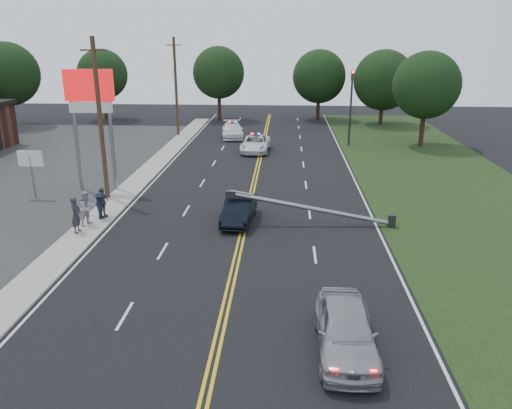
# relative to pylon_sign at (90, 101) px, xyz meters

# --- Properties ---
(ground) EXTENTS (120.00, 120.00, 0.00)m
(ground) POSITION_rel_pylon_sign_xyz_m (10.50, -14.00, -6.00)
(ground) COLOR black
(ground) RESTS_ON ground
(sidewalk) EXTENTS (1.80, 70.00, 0.12)m
(sidewalk) POSITION_rel_pylon_sign_xyz_m (2.10, -4.00, -5.94)
(sidewalk) COLOR #A49F94
(sidewalk) RESTS_ON ground
(grass_verge) EXTENTS (12.00, 80.00, 0.01)m
(grass_verge) POSITION_rel_pylon_sign_xyz_m (24.00, -4.00, -5.99)
(grass_verge) COLOR black
(grass_verge) RESTS_ON ground
(centerline_yellow) EXTENTS (0.36, 80.00, 0.00)m
(centerline_yellow) POSITION_rel_pylon_sign_xyz_m (10.50, -4.00, -5.99)
(centerline_yellow) COLOR gold
(centerline_yellow) RESTS_ON ground
(pylon_sign) EXTENTS (3.20, 0.35, 8.00)m
(pylon_sign) POSITION_rel_pylon_sign_xyz_m (0.00, 0.00, 0.00)
(pylon_sign) COLOR gray
(pylon_sign) RESTS_ON ground
(small_sign) EXTENTS (1.60, 0.14, 3.10)m
(small_sign) POSITION_rel_pylon_sign_xyz_m (-3.50, -2.00, -3.66)
(small_sign) COLOR gray
(small_sign) RESTS_ON ground
(traffic_signal) EXTENTS (0.28, 0.41, 7.05)m
(traffic_signal) POSITION_rel_pylon_sign_xyz_m (18.80, 16.00, -1.79)
(traffic_signal) COLOR #2D2D30
(traffic_signal) RESTS_ON ground
(fallen_streetlight) EXTENTS (9.36, 0.44, 1.91)m
(fallen_streetlight) POSITION_rel_pylon_sign_xyz_m (14.69, -6.00, -5.08)
(fallen_streetlight) COLOR #2D2D30
(fallen_streetlight) RESTS_ON ground
(utility_pole_mid) EXTENTS (1.60, 0.28, 10.00)m
(utility_pole_mid) POSITION_rel_pylon_sign_xyz_m (1.30, -2.00, -0.91)
(utility_pole_mid) COLOR #382619
(utility_pole_mid) RESTS_ON ground
(utility_pole_far) EXTENTS (1.60, 0.28, 10.00)m
(utility_pole_far) POSITION_rel_pylon_sign_xyz_m (1.30, 20.00, -0.91)
(utility_pole_far) COLOR #382619
(utility_pole_far) RESTS_ON ground
(tree_4) EXTENTS (7.16, 7.16, 9.55)m
(tree_4) POSITION_rel_pylon_sign_xyz_m (-19.27, 25.02, -0.03)
(tree_4) COLOR black
(tree_4) RESTS_ON ground
(tree_5) EXTENTS (6.15, 6.15, 8.67)m
(tree_5) POSITION_rel_pylon_sign_xyz_m (-10.17, 30.51, -0.41)
(tree_5) COLOR black
(tree_5) RESTS_ON ground
(tree_6) EXTENTS (6.36, 6.36, 8.98)m
(tree_6) POSITION_rel_pylon_sign_xyz_m (4.29, 31.11, -0.20)
(tree_6) COLOR black
(tree_6) RESTS_ON ground
(tree_7) EXTENTS (6.57, 6.57, 8.62)m
(tree_7) POSITION_rel_pylon_sign_xyz_m (16.74, 32.08, -0.68)
(tree_7) COLOR black
(tree_7) RESTS_ON ground
(tree_8) EXTENTS (7.02, 7.02, 8.68)m
(tree_8) POSITION_rel_pylon_sign_xyz_m (24.08, 28.80, -0.83)
(tree_8) COLOR black
(tree_8) RESTS_ON ground
(tree_9) EXTENTS (6.20, 6.20, 8.82)m
(tree_9) POSITION_rel_pylon_sign_xyz_m (25.67, 16.13, -0.29)
(tree_9) COLOR black
(tree_9) RESTS_ON ground
(crashed_sedan) EXTENTS (1.82, 4.43, 1.43)m
(crashed_sedan) POSITION_rel_pylon_sign_xyz_m (10.16, -5.66, -5.28)
(crashed_sedan) COLOR black
(crashed_sedan) RESTS_ON ground
(waiting_sedan) EXTENTS (1.92, 4.74, 1.61)m
(waiting_sedan) POSITION_rel_pylon_sign_xyz_m (14.78, -17.73, -5.19)
(waiting_sedan) COLOR #9D9FA5
(waiting_sedan) RESTS_ON ground
(emergency_a) EXTENTS (2.64, 5.31, 1.45)m
(emergency_a) POSITION_rel_pylon_sign_xyz_m (9.97, 12.73, -5.27)
(emergency_a) COLOR white
(emergency_a) RESTS_ON ground
(emergency_b) EXTENTS (2.83, 5.50, 1.52)m
(emergency_b) POSITION_rel_pylon_sign_xyz_m (7.17, 19.35, -5.23)
(emergency_b) COLOR white
(emergency_b) RESTS_ON ground
(bystander_a) EXTENTS (0.50, 0.73, 1.93)m
(bystander_a) POSITION_rel_pylon_sign_xyz_m (1.80, -8.08, -4.91)
(bystander_a) COLOR #2B2A32
(bystander_a) RESTS_ON sidewalk
(bystander_b) EXTENTS (1.08, 1.16, 1.91)m
(bystander_b) POSITION_rel_pylon_sign_xyz_m (1.96, -6.92, -4.92)
(bystander_b) COLOR #A7A7AC
(bystander_b) RESTS_ON sidewalk
(bystander_c) EXTENTS (0.70, 1.07, 1.55)m
(bystander_c) POSITION_rel_pylon_sign_xyz_m (2.32, -5.98, -5.10)
(bystander_c) COLOR #18223E
(bystander_c) RESTS_ON sidewalk
(bystander_d) EXTENTS (0.73, 1.11, 1.76)m
(bystander_d) POSITION_rel_pylon_sign_xyz_m (2.36, -5.74, -5.00)
(bystander_d) COLOR #534642
(bystander_d) RESTS_ON sidewalk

